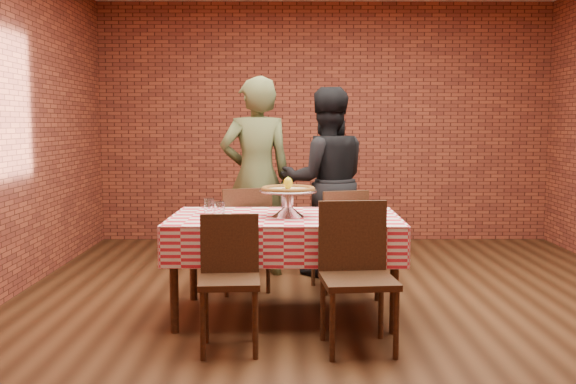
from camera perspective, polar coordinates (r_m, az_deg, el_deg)
The scene contains 19 objects.
ground at distance 5.28m, azimuth 5.08°, elevation -9.89°, with size 6.00×6.00×0.00m, color black.
back_wall at distance 8.07m, azimuth 3.21°, elevation 6.06°, with size 5.50×5.50×0.00m, color maroon.
table at distance 4.94m, azimuth -0.27°, elevation -6.50°, with size 1.67×1.00×0.75m, color #462A16.
tablecloth at distance 4.89m, azimuth -0.27°, elevation -3.76°, with size 1.71×1.04×0.29m, color red, non-canonical shape.
pizza_stand at distance 4.82m, azimuth 0.00°, elevation -1.03°, with size 0.43×0.43×0.19m, color silver, non-canonical shape.
pizza at distance 4.81m, azimuth 0.00°, elevation 0.18°, with size 0.40×0.40×0.03m, color #C9B58C.
lemon at distance 4.80m, azimuth 0.00°, elevation 0.78°, with size 0.07×0.07×0.09m, color yellow.
water_glass_left at distance 4.78m, azimuth -5.96°, elevation -1.55°, with size 0.08×0.08×0.12m, color white.
water_glass_right at distance 4.99m, azimuth -6.89°, elevation -1.25°, with size 0.08×0.08×0.12m, color white.
side_plate at distance 4.80m, azimuth 4.99°, elevation -2.16°, with size 0.16×0.16×0.01m, color white.
sweetener_packet_a at distance 4.71m, azimuth 6.70°, elevation -2.39°, with size 0.05×0.04×0.01m, color white.
sweetener_packet_b at distance 4.72m, azimuth 6.78°, elevation -2.36°, with size 0.05×0.04×0.01m, color white.
condiment_caddy at distance 5.16m, azimuth -0.09°, elevation -0.89°, with size 0.09×0.07×0.13m, color silver.
chair_near_left at distance 4.18m, azimuth -5.13°, elevation -8.06°, with size 0.38×0.38×0.86m, color #462A16, non-canonical shape.
chair_near_right at distance 4.21m, azimuth 6.15°, elevation -7.44°, with size 0.45×0.45×0.94m, color #462A16, non-canonical shape.
chair_far_left at distance 5.68m, azimuth -4.05°, elevation -4.05°, with size 0.42×0.42×0.91m, color #462A16, non-canonical shape.
chair_far_right at distance 5.71m, azimuth 4.39°, elevation -4.12°, with size 0.40×0.40×0.88m, color #462A16, non-canonical shape.
diner_olive at distance 6.18m, azimuth -2.79°, elevation 1.32°, with size 0.68×0.45×1.88m, color #474E2D.
diner_black at distance 6.22m, azimuth 3.30°, elevation 0.90°, with size 0.87×0.67×1.78m, color black.
Camera 1 is at (-0.48, -5.06, 1.45)m, focal length 40.80 mm.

